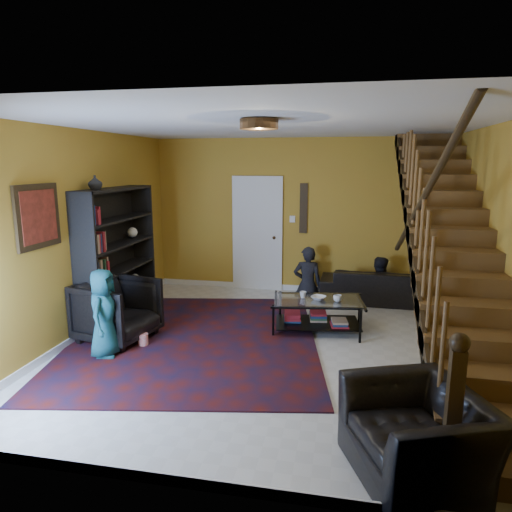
# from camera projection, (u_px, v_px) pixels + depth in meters

# --- Properties ---
(floor) EXTENTS (5.50, 5.50, 0.00)m
(floor) POSITION_uv_depth(u_px,v_px,m) (270.00, 346.00, 5.96)
(floor) COLOR beige
(floor) RESTS_ON ground
(room) EXTENTS (5.50, 5.50, 5.50)m
(room) POSITION_uv_depth(u_px,v_px,m) (204.00, 306.00, 7.48)
(room) COLOR #B08927
(room) RESTS_ON ground
(staircase) EXTENTS (0.95, 5.02, 3.18)m
(staircase) POSITION_uv_depth(u_px,v_px,m) (452.00, 247.00, 5.28)
(staircase) COLOR brown
(staircase) RESTS_ON floor
(bookshelf) EXTENTS (0.35, 1.80, 2.00)m
(bookshelf) POSITION_uv_depth(u_px,v_px,m) (118.00, 258.00, 6.80)
(bookshelf) COLOR black
(bookshelf) RESTS_ON floor
(door) EXTENTS (0.82, 0.05, 2.05)m
(door) POSITION_uv_depth(u_px,v_px,m) (257.00, 236.00, 8.51)
(door) COLOR silver
(door) RESTS_ON floor
(framed_picture) EXTENTS (0.04, 0.74, 0.74)m
(framed_picture) POSITION_uv_depth(u_px,v_px,m) (38.00, 216.00, 5.23)
(framed_picture) COLOR maroon
(framed_picture) RESTS_ON room
(wall_hanging) EXTENTS (0.14, 0.03, 0.90)m
(wall_hanging) POSITION_uv_depth(u_px,v_px,m) (304.00, 208.00, 8.25)
(wall_hanging) COLOR black
(wall_hanging) RESTS_ON room
(ceiling_fixture) EXTENTS (0.40, 0.40, 0.10)m
(ceiling_fixture) POSITION_uv_depth(u_px,v_px,m) (259.00, 124.00, 4.64)
(ceiling_fixture) COLOR #3F2814
(ceiling_fixture) RESTS_ON room
(rug) EXTENTS (3.83, 4.21, 0.02)m
(rug) POSITION_uv_depth(u_px,v_px,m) (195.00, 339.00, 6.20)
(rug) COLOR #420F0B
(rug) RESTS_ON floor
(sofa) EXTENTS (1.98, 0.83, 0.57)m
(sofa) POSITION_uv_depth(u_px,v_px,m) (378.00, 286.00, 7.83)
(sofa) COLOR black
(sofa) RESTS_ON floor
(armchair_left) EXTENTS (1.08, 1.06, 0.83)m
(armchair_left) POSITION_uv_depth(u_px,v_px,m) (118.00, 310.00, 6.11)
(armchair_left) COLOR black
(armchair_left) RESTS_ON floor
(armchair_right) EXTENTS (1.22, 1.29, 0.67)m
(armchair_right) POSITION_uv_depth(u_px,v_px,m) (417.00, 435.00, 3.45)
(armchair_right) COLOR black
(armchair_right) RESTS_ON floor
(person_adult_a) EXTENTS (0.53, 0.37, 1.37)m
(person_adult_a) POSITION_uv_depth(u_px,v_px,m) (307.00, 284.00, 8.12)
(person_adult_a) COLOR black
(person_adult_a) RESTS_ON sofa
(person_adult_b) EXTENTS (0.62, 0.49, 1.23)m
(person_adult_b) POSITION_uv_depth(u_px,v_px,m) (378.00, 292.00, 7.90)
(person_adult_b) COLOR black
(person_adult_b) RESTS_ON sofa
(person_child) EXTENTS (0.41, 0.58, 1.11)m
(person_child) POSITION_uv_depth(u_px,v_px,m) (104.00, 313.00, 5.56)
(person_child) COLOR #18555D
(person_child) RESTS_ON armchair_left
(coffee_table) EXTENTS (1.32, 0.89, 0.47)m
(coffee_table) POSITION_uv_depth(u_px,v_px,m) (318.00, 313.00, 6.46)
(coffee_table) COLOR black
(coffee_table) RESTS_ON floor
(cup_a) EXTENTS (0.13, 0.13, 0.09)m
(cup_a) POSITION_uv_depth(u_px,v_px,m) (338.00, 298.00, 6.31)
(cup_a) COLOR #999999
(cup_a) RESTS_ON coffee_table
(cup_b) EXTENTS (0.12, 0.12, 0.09)m
(cup_b) POSITION_uv_depth(u_px,v_px,m) (303.00, 295.00, 6.49)
(cup_b) COLOR #999999
(cup_b) RESTS_ON coffee_table
(bowl) EXTENTS (0.26, 0.26, 0.05)m
(bowl) POSITION_uv_depth(u_px,v_px,m) (319.00, 298.00, 6.41)
(bowl) COLOR #999999
(bowl) RESTS_ON coffee_table
(vase) EXTENTS (0.18, 0.18, 0.19)m
(vase) POSITION_uv_depth(u_px,v_px,m) (95.00, 183.00, 6.09)
(vase) COLOR #999999
(vase) RESTS_ON bookshelf
(popcorn_bucket) EXTENTS (0.14, 0.14, 0.15)m
(popcorn_bucket) POSITION_uv_depth(u_px,v_px,m) (143.00, 339.00, 5.95)
(popcorn_bucket) COLOR red
(popcorn_bucket) RESTS_ON rug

